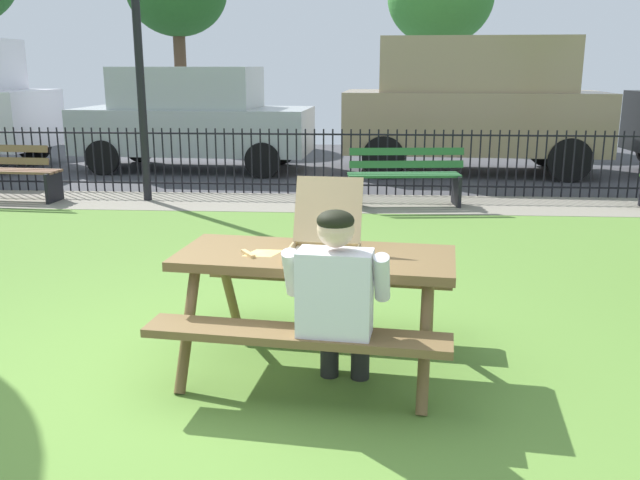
# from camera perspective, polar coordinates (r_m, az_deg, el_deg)

# --- Properties ---
(ground) EXTENTS (28.00, 10.55, 0.02)m
(ground) POSITION_cam_1_polar(r_m,az_deg,el_deg) (5.72, -7.98, -5.91)
(ground) COLOR olive
(cobblestone_walkway) EXTENTS (28.00, 1.40, 0.01)m
(cobblestone_walkway) POSITION_cam_1_polar(r_m,az_deg,el_deg) (10.08, -2.75, 3.12)
(cobblestone_walkway) COLOR gray
(street_asphalt) EXTENTS (28.00, 6.95, 0.01)m
(street_asphalt) POSITION_cam_1_polar(r_m,az_deg,el_deg) (14.18, -0.82, 6.40)
(street_asphalt) COLOR #424247
(picnic_table_foreground) EXTENTS (1.96, 1.68, 0.79)m
(picnic_table_foreground) POSITION_cam_1_polar(r_m,az_deg,el_deg) (4.50, -0.40, -3.25)
(picnic_table_foreground) COLOR brown
(picnic_table_foreground) RESTS_ON ground
(pizza_box_open) EXTENTS (0.49, 0.59, 0.47)m
(pizza_box_open) POSITION_cam_1_polar(r_m,az_deg,el_deg) (4.43, 0.44, 0.30)
(pizza_box_open) COLOR tan
(pizza_box_open) RESTS_ON picnic_table_foreground
(pizza_slice_on_table) EXTENTS (0.28, 0.26, 0.02)m
(pizza_slice_on_table) POSITION_cam_1_polar(r_m,az_deg,el_deg) (4.46, -5.01, -1.05)
(pizza_slice_on_table) COLOR #F6E070
(pizza_slice_on_table) RESTS_ON picnic_table_foreground
(adult_at_table) EXTENTS (0.63, 0.62, 1.19)m
(adult_at_table) POSITION_cam_1_polar(r_m,az_deg,el_deg) (3.97, 1.47, -4.76)
(adult_at_table) COLOR black
(adult_at_table) RESTS_ON ground
(iron_fence_streetside) EXTENTS (19.39, 0.03, 1.02)m
(iron_fence_streetside) POSITION_cam_1_polar(r_m,az_deg,el_deg) (10.68, -2.35, 6.60)
(iron_fence_streetside) COLOR black
(iron_fence_streetside) RESTS_ON ground
(park_bench_left) EXTENTS (1.63, 0.58, 0.85)m
(park_bench_left) POSITION_cam_1_polar(r_m,az_deg,el_deg) (11.17, -24.89, 5.10)
(park_bench_left) COLOR brown
(park_bench_left) RESTS_ON ground
(park_bench_center) EXTENTS (1.63, 0.61, 0.85)m
(park_bench_center) POSITION_cam_1_polar(r_m,az_deg,el_deg) (9.82, 7.07, 5.22)
(park_bench_center) COLOR #296433
(park_bench_center) RESTS_ON ground
(lamp_post_walkway) EXTENTS (0.28, 0.28, 4.24)m
(lamp_post_walkway) POSITION_cam_1_polar(r_m,az_deg,el_deg) (10.41, -15.07, 17.30)
(lamp_post_walkway) COLOR black
(lamp_post_walkway) RESTS_ON ground
(parked_car_left) EXTENTS (4.50, 2.12, 1.94)m
(parked_car_left) POSITION_cam_1_polar(r_m,az_deg,el_deg) (13.44, -10.56, 10.06)
(parked_car_left) COLOR #B0B7B9
(parked_car_left) RESTS_ON ground
(parked_car_center) EXTENTS (4.80, 2.27, 2.46)m
(parked_car_center) POSITION_cam_1_polar(r_m,az_deg,el_deg) (13.16, 12.65, 11.18)
(parked_car_center) COLOR tan
(parked_car_center) RESTS_ON ground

